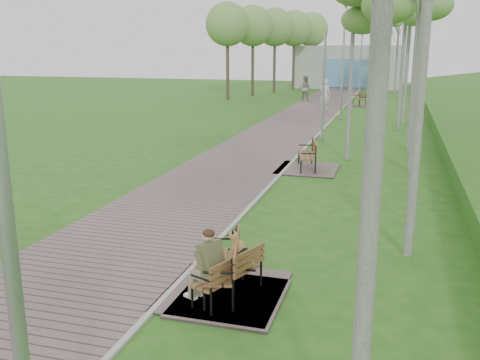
# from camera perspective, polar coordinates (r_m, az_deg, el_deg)

# --- Properties ---
(walkway) EXTENTS (3.50, 67.00, 0.04)m
(walkway) POSITION_cam_1_polar(r_m,az_deg,el_deg) (25.20, 4.48, 5.14)
(walkway) COLOR #655551
(walkway) RESTS_ON ground
(kerb) EXTENTS (0.10, 67.00, 0.05)m
(kerb) POSITION_cam_1_polar(r_m,az_deg,el_deg) (24.91, 8.44, 4.94)
(kerb) COLOR #999993
(kerb) RESTS_ON ground
(building_north) EXTENTS (10.00, 5.20, 4.00)m
(building_north) POSITION_cam_1_polar(r_m,az_deg,el_deg) (54.10, 11.41, 11.76)
(building_north) COLOR #9E9E99
(building_north) RESTS_ON ground
(bench_main) EXTENTS (1.63, 1.81, 1.42)m
(bench_main) POSITION_cam_1_polar(r_m,az_deg,el_deg) (8.53, -1.66, -10.25)
(bench_main) COLOR #655551
(bench_main) RESTS_ON ground
(bench_second) EXTENTS (1.85, 2.06, 1.14)m
(bench_second) POSITION_cam_1_polar(r_m,az_deg,el_deg) (8.85, -1.88, -10.62)
(bench_second) COLOR #655551
(bench_second) RESTS_ON ground
(bench_third) EXTENTS (1.91, 2.12, 1.17)m
(bench_third) POSITION_cam_1_polar(r_m,az_deg,el_deg) (17.53, 7.14, 1.81)
(bench_third) COLOR #655551
(bench_third) RESTS_ON ground
(bench_far) EXTENTS (1.76, 1.96, 1.08)m
(bench_far) POSITION_cam_1_polar(r_m,az_deg,el_deg) (37.49, 12.62, 8.05)
(bench_far) COLOR #655551
(bench_far) RESTS_ON ground
(lamp_post_near) EXTENTS (0.23, 0.23, 5.86)m
(lamp_post_near) POSITION_cam_1_polar(r_m,az_deg,el_deg) (4.58, -23.89, -1.88)
(lamp_post_near) COLOR #9DA0A5
(lamp_post_near) RESTS_ON ground
(lamp_post_second) EXTENTS (0.17, 0.17, 4.51)m
(lamp_post_second) POSITION_cam_1_polar(r_m,az_deg,el_deg) (23.04, 8.89, 9.41)
(lamp_post_second) COLOR #9DA0A5
(lamp_post_second) RESTS_ON ground
(lamp_post_third) EXTENTS (0.20, 0.20, 5.17)m
(lamp_post_third) POSITION_cam_1_polar(r_m,az_deg,el_deg) (29.93, 10.86, 10.96)
(lamp_post_third) COLOR #9DA0A5
(lamp_post_third) RESTS_ON ground
(lamp_post_far) EXTENTS (0.19, 0.19, 5.00)m
(lamp_post_far) POSITION_cam_1_polar(r_m,az_deg,el_deg) (47.00, 12.75, 11.81)
(lamp_post_far) COLOR #9DA0A5
(lamp_post_far) RESTS_ON ground
(pedestrian_near) EXTENTS (0.76, 0.55, 1.93)m
(pedestrian_near) POSITION_cam_1_polar(r_m,az_deg,el_deg) (34.65, 9.03, 9.01)
(pedestrian_near) COLOR silver
(pedestrian_near) RESTS_ON ground
(pedestrian_far) EXTENTS (1.01, 0.85, 1.86)m
(pedestrian_far) POSITION_cam_1_polar(r_m,az_deg,el_deg) (39.97, 6.95, 9.68)
(pedestrian_far) COLOR gray
(pedestrian_far) RESTS_ON ground
(birch_distant_a) EXTENTS (2.31, 2.31, 7.98)m
(birch_distant_a) POSITION_cam_1_polar(r_m,az_deg,el_deg) (45.77, 16.66, 16.45)
(birch_distant_a) COLOR silver
(birch_distant_a) RESTS_ON ground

